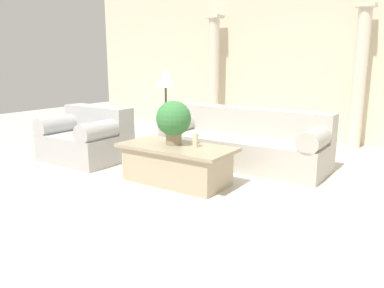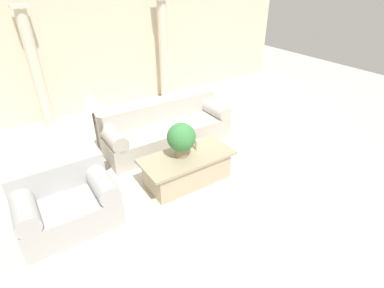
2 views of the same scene
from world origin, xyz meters
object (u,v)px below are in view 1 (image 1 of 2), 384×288
sofa_long (244,142)px  floor_lamp (166,84)px  potted_plant (174,120)px  coffee_table (177,164)px  loveseat (88,137)px

sofa_long → floor_lamp: (-1.31, -0.15, 0.79)m
potted_plant → floor_lamp: (-0.94, 1.06, 0.35)m
floor_lamp → sofa_long: bearing=6.7°
sofa_long → coffee_table: sofa_long is taller
loveseat → coffee_table: loveseat is taller
potted_plant → loveseat: bearing=176.3°
sofa_long → potted_plant: bearing=-106.9°
coffee_table → loveseat: bearing=175.1°
floor_lamp → loveseat: bearing=-129.3°
potted_plant → floor_lamp: floor_lamp is taller
coffee_table → potted_plant: bearing=148.6°
loveseat → coffee_table: (1.79, -0.15, -0.11)m
sofa_long → coffee_table: (-0.30, -1.26, -0.09)m
loveseat → coffee_table: bearing=-4.9°
sofa_long → loveseat: size_ratio=2.00×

